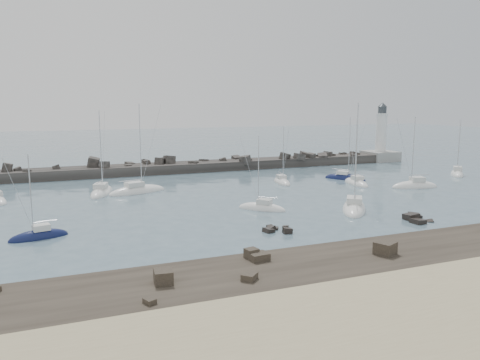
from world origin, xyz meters
name	(u,v)px	position (x,y,z in m)	size (l,w,h in m)	color
ground	(273,210)	(0.00, 0.00, 0.00)	(400.00, 400.00, 0.00)	slate
sand_strip	(478,309)	(0.00, -32.00, 0.00)	(140.00, 14.00, 1.00)	tan
rock_shelf	(385,262)	(0.30, -22.00, 0.02)	(140.00, 12.01, 1.82)	#2B241D
rock_cluster_near	(275,230)	(-4.11, -9.19, 0.07)	(3.45, 3.79, 1.05)	black
rock_cluster_far	(415,220)	(13.25, -11.33, 0.10)	(3.34, 3.98, 1.34)	black
breakwater	(155,171)	(-7.71, 38.00, 0.33)	(115.00, 7.52, 5.21)	#2C2927
lighthouse	(380,148)	(47.00, 38.00, 3.09)	(7.00, 7.00, 14.60)	gray
sailboat_2	(39,237)	(-28.05, -2.68, 0.14)	(6.14, 3.08, 9.56)	#101843
sailboat_3	(102,193)	(-19.67, 19.67, 0.15)	(5.44, 9.06, 13.76)	white
sailboat_4	(137,192)	(-14.40, 18.61, 0.14)	(9.82, 5.49, 14.79)	white
sailboat_5	(262,209)	(-1.20, 0.74, 0.13)	(6.06, 6.08, 10.50)	white
sailboat_6	(282,182)	(10.50, 18.16, 0.13)	(3.06, 6.93, 10.70)	white
sailboat_7	(354,209)	(9.78, -4.03, 0.15)	(7.91, 9.36, 14.97)	white
sailboat_8	(345,178)	(23.13, 17.65, 0.13)	(6.40, 7.65, 12.18)	#101843
sailboat_9	(415,187)	(28.86, 6.03, 0.16)	(8.22, 4.26, 12.68)	white
sailboat_10	(356,183)	(21.82, 12.34, 0.13)	(3.58, 7.87, 12.05)	white
sailboat_12	(457,174)	(45.99, 13.57, 0.16)	(6.51, 6.88, 11.78)	white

